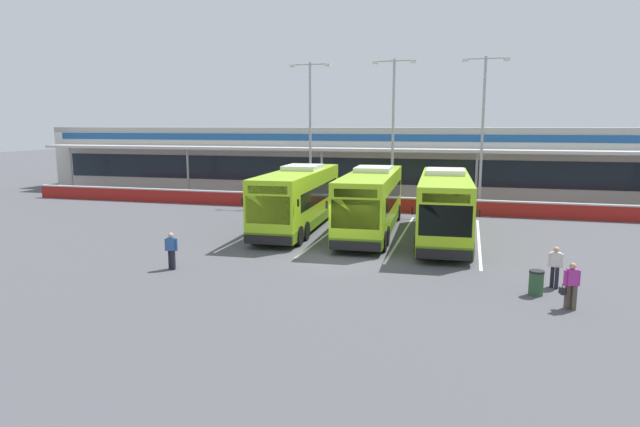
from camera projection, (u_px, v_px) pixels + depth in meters
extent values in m
plane|color=#4C4C51|center=(341.00, 259.00, 25.32)|extent=(200.00, 200.00, 0.00)
cube|color=beige|center=(407.00, 162.00, 50.57)|extent=(70.00, 10.00, 5.50)
cube|color=#19232D|center=(400.00, 172.00, 45.87)|extent=(66.00, 0.08, 2.20)
cube|color=navy|center=(401.00, 138.00, 45.40)|extent=(68.00, 0.08, 0.60)
cube|color=beige|center=(399.00, 150.00, 44.15)|extent=(67.00, 3.00, 0.24)
cube|color=gray|center=(408.00, 130.00, 50.09)|extent=(70.00, 10.00, 0.50)
cylinder|color=#999999|center=(71.00, 169.00, 51.48)|extent=(0.20, 0.20, 4.20)
cylinder|color=#999999|center=(188.00, 172.00, 48.23)|extent=(0.20, 0.20, 4.20)
cylinder|color=#999999|center=(322.00, 175.00, 44.97)|extent=(0.20, 0.20, 4.20)
cylinder|color=#999999|center=(476.00, 179.00, 41.72)|extent=(0.20, 0.20, 4.20)
cube|color=maroon|center=(387.00, 205.00, 39.04)|extent=(60.00, 0.36, 1.00)
cube|color=#B2B2B2|center=(387.00, 197.00, 38.95)|extent=(60.00, 0.40, 0.10)
cube|color=#9ED11E|center=(299.00, 197.00, 32.44)|extent=(3.14, 12.11, 3.19)
cube|color=#598419|center=(299.00, 219.00, 32.66)|extent=(3.16, 12.13, 0.56)
cube|color=black|center=(300.00, 193.00, 32.79)|extent=(3.05, 9.72, 0.96)
cube|color=black|center=(268.00, 210.00, 26.69)|extent=(2.31, 0.21, 1.40)
cube|color=black|center=(268.00, 190.00, 26.52)|extent=(2.05, 0.18, 0.40)
cube|color=silver|center=(303.00, 167.00, 33.13)|extent=(2.19, 2.90, 0.28)
cube|color=black|center=(268.00, 240.00, 26.83)|extent=(2.45, 0.28, 0.44)
cube|color=black|center=(298.00, 203.00, 26.66)|extent=(0.09, 0.12, 0.36)
cube|color=black|center=(243.00, 201.00, 27.28)|extent=(0.09, 0.12, 0.36)
cylinder|color=black|center=(333.00, 209.00, 36.84)|extent=(0.37, 1.05, 1.04)
cylinder|color=black|center=(299.00, 208.00, 37.36)|extent=(0.37, 1.05, 1.04)
cylinder|color=black|center=(305.00, 231.00, 29.33)|extent=(0.37, 1.05, 1.04)
cylinder|color=black|center=(263.00, 229.00, 29.84)|extent=(0.37, 1.05, 1.04)
cylinder|color=black|center=(298.00, 236.00, 27.98)|extent=(0.37, 1.05, 1.04)
cylinder|color=black|center=(255.00, 234.00, 28.49)|extent=(0.37, 1.05, 1.04)
cube|color=#9ED11E|center=(371.00, 200.00, 31.15)|extent=(3.14, 12.11, 3.19)
cube|color=#598419|center=(371.00, 223.00, 31.36)|extent=(3.16, 12.13, 0.56)
cube|color=black|center=(372.00, 195.00, 31.50)|extent=(3.05, 9.72, 0.96)
cube|color=black|center=(355.00, 214.00, 25.40)|extent=(2.31, 0.21, 1.40)
cube|color=black|center=(356.00, 193.00, 25.22)|extent=(2.05, 0.18, 0.40)
cube|color=silver|center=(374.00, 169.00, 31.83)|extent=(2.19, 2.90, 0.28)
cube|color=black|center=(355.00, 246.00, 25.53)|extent=(2.45, 0.28, 0.44)
cube|color=black|center=(387.00, 207.00, 25.36)|extent=(0.09, 0.12, 0.36)
cube|color=black|center=(327.00, 205.00, 25.99)|extent=(0.09, 0.12, 0.36)
cylinder|color=black|center=(398.00, 212.00, 35.55)|extent=(0.37, 1.05, 1.04)
cylinder|color=black|center=(362.00, 211.00, 36.06)|extent=(0.37, 1.05, 1.04)
cylinder|color=black|center=(386.00, 236.00, 28.03)|extent=(0.37, 1.05, 1.04)
cylinder|color=black|center=(341.00, 234.00, 28.55)|extent=(0.37, 1.05, 1.04)
cylinder|color=black|center=(383.00, 241.00, 26.69)|extent=(0.37, 1.05, 1.04)
cylinder|color=black|center=(336.00, 239.00, 27.20)|extent=(0.37, 1.05, 1.04)
cube|color=#9ED11E|center=(444.00, 205.00, 29.42)|extent=(3.14, 12.11, 3.19)
cube|color=#598419|center=(444.00, 228.00, 29.63)|extent=(3.16, 12.13, 0.56)
cube|color=black|center=(445.00, 199.00, 29.76)|extent=(3.05, 9.72, 0.96)
cube|color=black|center=(445.00, 221.00, 23.66)|extent=(2.31, 0.21, 1.40)
cube|color=black|center=(446.00, 198.00, 23.49)|extent=(2.05, 0.18, 0.40)
cube|color=silver|center=(446.00, 172.00, 30.10)|extent=(2.19, 2.90, 0.28)
cube|color=black|center=(444.00, 255.00, 23.80)|extent=(2.45, 0.28, 0.44)
cube|color=black|center=(480.00, 213.00, 23.63)|extent=(0.09, 0.12, 0.36)
cube|color=black|center=(412.00, 211.00, 24.25)|extent=(0.09, 0.12, 0.36)
cylinder|color=black|center=(463.00, 217.00, 33.81)|extent=(0.37, 1.05, 1.04)
cylinder|color=black|center=(424.00, 215.00, 34.33)|extent=(0.37, 1.05, 1.04)
cylinder|color=black|center=(469.00, 243.00, 26.30)|extent=(0.37, 1.05, 1.04)
cylinder|color=black|center=(419.00, 241.00, 26.81)|extent=(0.37, 1.05, 1.04)
cylinder|color=black|center=(470.00, 249.00, 24.95)|extent=(0.37, 1.05, 1.04)
cylinder|color=black|center=(418.00, 247.00, 25.46)|extent=(0.37, 1.05, 1.04)
cube|color=silver|center=(263.00, 229.00, 32.68)|extent=(0.14, 13.00, 0.01)
cube|color=silver|center=(330.00, 232.00, 31.58)|extent=(0.14, 13.00, 0.01)
cube|color=silver|center=(402.00, 236.00, 30.48)|extent=(0.14, 13.00, 0.01)
cube|color=silver|center=(479.00, 240.00, 29.38)|extent=(0.14, 13.00, 0.01)
cube|color=#4C4238|center=(567.00, 297.00, 18.38)|extent=(0.18, 0.21, 0.84)
cube|color=#4C4238|center=(574.00, 298.00, 18.26)|extent=(0.18, 0.21, 0.84)
cube|color=#A32D89|center=(572.00, 277.00, 18.21)|extent=(0.38, 0.30, 0.56)
cube|color=#A32D89|center=(565.00, 278.00, 18.22)|extent=(0.11, 0.12, 0.54)
cube|color=#A32D89|center=(578.00, 278.00, 18.21)|extent=(0.11, 0.12, 0.54)
sphere|color=tan|center=(573.00, 266.00, 18.14)|extent=(0.22, 0.22, 0.22)
cube|color=black|center=(562.00, 291.00, 18.31)|extent=(0.19, 0.30, 0.22)
cylinder|color=black|center=(562.00, 286.00, 18.28)|extent=(0.02, 0.02, 0.16)
cube|color=black|center=(170.00, 259.00, 23.48)|extent=(0.19, 0.21, 0.84)
cube|color=black|center=(173.00, 260.00, 23.37)|extent=(0.19, 0.21, 0.84)
cube|color=#2D5693|center=(171.00, 244.00, 23.31)|extent=(0.39, 0.31, 0.56)
cube|color=#2D5693|center=(166.00, 245.00, 23.31)|extent=(0.11, 0.12, 0.54)
cube|color=#2D5693|center=(176.00, 245.00, 23.32)|extent=(0.11, 0.12, 0.54)
sphere|color=tan|center=(171.00, 235.00, 23.25)|extent=(0.22, 0.22, 0.22)
cube|color=black|center=(552.00, 277.00, 20.82)|extent=(0.16, 0.20, 0.84)
cube|color=black|center=(557.00, 278.00, 20.65)|extent=(0.16, 0.20, 0.84)
cube|color=silver|center=(556.00, 259.00, 20.62)|extent=(0.37, 0.26, 0.56)
cube|color=silver|center=(549.00, 260.00, 20.71)|extent=(0.10, 0.11, 0.54)
cube|color=silver|center=(562.00, 261.00, 20.54)|extent=(0.10, 0.11, 0.54)
sphere|color=tan|center=(556.00, 250.00, 20.56)|extent=(0.22, 0.22, 0.22)
cylinder|color=#9E9EA3|center=(310.00, 134.00, 42.55)|extent=(0.20, 0.20, 11.00)
cylinder|color=#9E9EA3|center=(310.00, 64.00, 41.68)|extent=(2.80, 0.10, 0.10)
cube|color=silver|center=(293.00, 66.00, 42.07)|extent=(0.44, 0.28, 0.20)
cube|color=silver|center=(328.00, 65.00, 41.33)|extent=(0.44, 0.28, 0.20)
cylinder|color=#9E9EA3|center=(393.00, 135.00, 40.29)|extent=(0.20, 0.20, 11.00)
cylinder|color=#9E9EA3|center=(394.00, 61.00, 39.43)|extent=(2.80, 0.10, 0.10)
cube|color=silver|center=(375.00, 63.00, 39.81)|extent=(0.44, 0.28, 0.20)
cube|color=silver|center=(414.00, 62.00, 39.07)|extent=(0.44, 0.28, 0.20)
cylinder|color=#9E9EA3|center=(482.00, 135.00, 38.87)|extent=(0.20, 0.20, 11.00)
cylinder|color=#9E9EA3|center=(486.00, 58.00, 38.01)|extent=(2.80, 0.10, 0.10)
cube|color=silver|center=(465.00, 60.00, 38.39)|extent=(0.44, 0.28, 0.20)
cube|color=silver|center=(507.00, 59.00, 37.66)|extent=(0.44, 0.28, 0.20)
cylinder|color=#2D5133|center=(536.00, 284.00, 19.84)|extent=(0.52, 0.52, 0.85)
cylinder|color=black|center=(537.00, 272.00, 19.77)|extent=(0.54, 0.54, 0.08)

